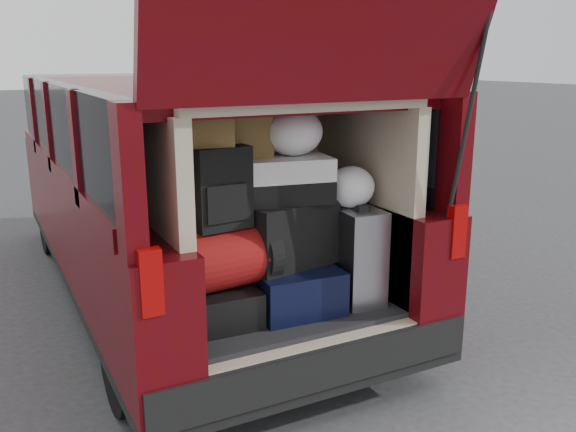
% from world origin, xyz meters
% --- Properties ---
extents(ground, '(80.00, 80.00, 0.00)m').
position_xyz_m(ground, '(0.00, 0.00, 0.00)').
color(ground, '#343436').
rests_on(ground, ground).
extents(minivan, '(1.90, 5.35, 2.77)m').
position_xyz_m(minivan, '(0.00, 1.86, 0.91)').
color(minivan, black).
rests_on(minivan, ground).
extents(load_floor, '(1.24, 1.05, 0.55)m').
position_xyz_m(load_floor, '(0.00, 0.28, 0.28)').
color(load_floor, black).
rests_on(load_floor, ground).
extents(black_hardshell, '(0.38, 0.51, 0.20)m').
position_xyz_m(black_hardshell, '(-0.37, 0.17, 0.65)').
color(black_hardshell, black).
rests_on(black_hardshell, load_floor).
extents(navy_hardshell, '(0.51, 0.61, 0.25)m').
position_xyz_m(navy_hardshell, '(0.07, 0.16, 0.68)').
color(navy_hardshell, black).
rests_on(navy_hardshell, load_floor).
extents(silver_roller, '(0.26, 0.39, 0.56)m').
position_xyz_m(silver_roller, '(0.45, 0.06, 0.83)').
color(silver_roller, white).
rests_on(silver_roller, load_floor).
extents(red_duffel, '(0.54, 0.38, 0.33)m').
position_xyz_m(red_duffel, '(-0.33, 0.13, 0.92)').
color(red_duffel, maroon).
rests_on(red_duffel, black_hardshell).
extents(black_soft_case, '(0.56, 0.39, 0.37)m').
position_xyz_m(black_soft_case, '(0.07, 0.17, 0.99)').
color(black_soft_case, black).
rests_on(black_soft_case, navy_hardshell).
extents(backpack, '(0.32, 0.22, 0.43)m').
position_xyz_m(backpack, '(-0.35, 0.14, 1.30)').
color(backpack, black).
rests_on(backpack, red_duffel).
extents(twotone_duffel, '(0.60, 0.38, 0.25)m').
position_xyz_m(twotone_duffel, '(0.02, 0.18, 1.30)').
color(twotone_duffel, white).
rests_on(twotone_duffel, black_soft_case).
extents(grocery_sack_lower, '(0.26, 0.22, 0.21)m').
position_xyz_m(grocery_sack_lower, '(-0.39, 0.17, 1.62)').
color(grocery_sack_lower, brown).
rests_on(grocery_sack_lower, backpack).
extents(grocery_sack_upper, '(0.23, 0.19, 0.23)m').
position_xyz_m(grocery_sack_upper, '(-0.13, 0.27, 1.54)').
color(grocery_sack_upper, brown).
rests_on(grocery_sack_upper, twotone_duffel).
extents(plastic_bag_center, '(0.35, 0.33, 0.27)m').
position_xyz_m(plastic_bag_center, '(0.12, 0.21, 1.56)').
color(plastic_bag_center, white).
rests_on(plastic_bag_center, twotone_duffel).
extents(plastic_bag_right, '(0.29, 0.27, 0.24)m').
position_xyz_m(plastic_bag_right, '(0.44, 0.10, 1.23)').
color(plastic_bag_right, white).
rests_on(plastic_bag_right, silver_roller).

